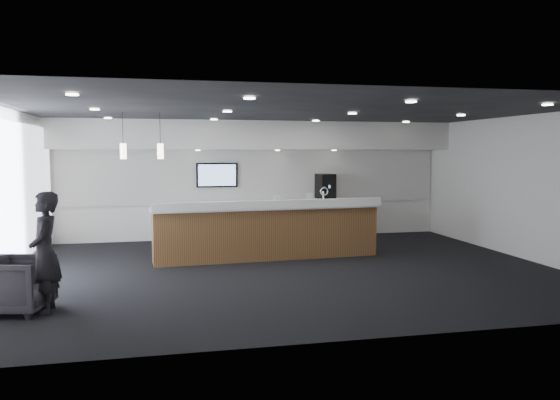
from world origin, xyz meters
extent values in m
plane|color=black|center=(0.00, 0.00, 0.00)|extent=(10.00, 10.00, 0.00)
cube|color=black|center=(0.00, 0.00, 3.00)|extent=(10.00, 8.00, 0.02)
cube|color=white|center=(0.00, 4.00, 1.50)|extent=(10.00, 0.02, 3.00)
cube|color=white|center=(-5.00, 0.00, 1.50)|extent=(0.02, 8.00, 3.00)
cube|color=white|center=(5.00, 0.00, 1.50)|extent=(0.02, 8.00, 3.00)
cube|color=silver|center=(0.00, 3.55, 2.65)|extent=(10.00, 0.90, 0.70)
cube|color=silver|center=(0.00, 3.97, 1.60)|extent=(9.80, 0.06, 1.40)
cube|color=#AEBDD1|center=(-4.96, 0.00, 1.50)|extent=(0.04, 7.36, 2.55)
cube|color=gray|center=(0.00, 3.64, 0.45)|extent=(5.00, 0.60, 0.90)
cube|color=white|center=(0.00, 3.64, 0.93)|extent=(5.06, 0.66, 0.05)
cylinder|color=silver|center=(-2.00, 3.32, 0.50)|extent=(0.60, 0.02, 0.02)
cylinder|color=silver|center=(-1.00, 3.32, 0.50)|extent=(0.60, 0.02, 0.02)
cylinder|color=silver|center=(0.00, 3.32, 0.50)|extent=(0.60, 0.02, 0.02)
cylinder|color=silver|center=(1.00, 3.32, 0.50)|extent=(0.60, 0.02, 0.02)
cylinder|color=silver|center=(2.00, 3.32, 0.50)|extent=(0.60, 0.02, 0.02)
cube|color=black|center=(-1.00, 3.91, 1.65)|extent=(1.05, 0.07, 0.62)
cube|color=blue|center=(-1.00, 3.87, 1.65)|extent=(0.95, 0.01, 0.54)
cylinder|color=#FFEBC6|center=(-2.40, 0.80, 2.25)|extent=(0.12, 0.12, 0.30)
cylinder|color=#FFEBC6|center=(-3.10, 0.80, 2.25)|extent=(0.12, 0.12, 0.30)
cube|color=#58321D|center=(-0.24, 1.15, 0.53)|extent=(4.74, 0.95, 1.05)
cube|color=white|center=(-0.24, 1.15, 1.08)|extent=(4.82, 1.03, 0.06)
cube|color=white|center=(-0.21, 0.78, 1.17)|extent=(4.79, 0.41, 0.18)
cylinder|color=silver|center=(1.04, 1.33, 1.25)|extent=(0.04, 0.04, 0.28)
torus|color=silver|center=(1.04, 1.27, 1.39)|extent=(0.19, 0.04, 0.19)
cube|color=black|center=(1.82, 3.70, 1.31)|extent=(0.48, 0.52, 0.72)
cube|color=silver|center=(1.82, 3.45, 0.96)|extent=(0.26, 0.12, 0.02)
cube|color=white|center=(0.48, 3.54, 1.05)|extent=(0.14, 0.04, 0.20)
cube|color=white|center=(1.35, 3.56, 1.06)|extent=(0.17, 0.03, 0.23)
imported|color=black|center=(-4.40, -1.93, 0.39)|extent=(1.03, 1.01, 0.79)
imported|color=black|center=(-4.00, -1.98, 0.85)|extent=(0.44, 0.64, 1.69)
imported|color=white|center=(1.80, 3.55, 0.99)|extent=(0.09, 0.09, 0.09)
imported|color=white|center=(1.66, 3.55, 0.99)|extent=(0.13, 0.13, 0.09)
imported|color=white|center=(1.52, 3.55, 0.99)|extent=(0.11, 0.11, 0.09)
imported|color=white|center=(1.38, 3.55, 0.99)|extent=(0.12, 0.12, 0.09)
imported|color=white|center=(1.24, 3.55, 0.99)|extent=(0.13, 0.13, 0.09)
camera|label=1|loc=(-2.42, -9.98, 2.23)|focal=35.00mm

